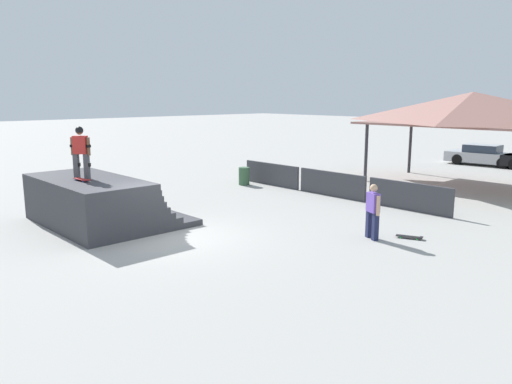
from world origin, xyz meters
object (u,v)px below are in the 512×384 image
bystander_walking (373,209)px  trash_bin (244,176)px  skater_on_deck (81,149)px  skateboard_on_ground (410,237)px  parked_car_silver (484,155)px  skateboard_on_deck (82,179)px

bystander_walking → trash_bin: bystander_walking is taller
skater_on_deck → bystander_walking: 9.36m
bystander_walking → skateboard_on_ground: size_ratio=2.07×
bystander_walking → parked_car_silver: bearing=-51.1°
skateboard_on_deck → skateboard_on_ground: skateboard_on_deck is taller
skateboard_on_deck → skateboard_on_ground: size_ratio=0.97×
skater_on_deck → skateboard_on_deck: 1.03m
trash_bin → skateboard_on_deck: bearing=-73.6°
parked_car_silver → skater_on_deck: bearing=-101.0°
skater_on_deck → trash_bin: 9.48m
trash_bin → parked_car_silver: 16.25m
bystander_walking → parked_car_silver: (-4.76, 18.85, -0.32)m
skateboard_on_deck → bystander_walking: size_ratio=0.47×
skater_on_deck → bystander_walking: bearing=-1.0°
skateboard_on_deck → trash_bin: skateboard_on_deck is taller
bystander_walking → skater_on_deck: bearing=62.5°
skateboard_on_ground → parked_car_silver: (-5.54, 17.99, 0.54)m
skater_on_deck → trash_bin: size_ratio=1.99×
trash_bin → parked_car_silver: bearing=72.8°
parked_car_silver → bystander_walking: bearing=-81.0°
skater_on_deck → bystander_walking: size_ratio=1.02×
bystander_walking → parked_car_silver: 19.45m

